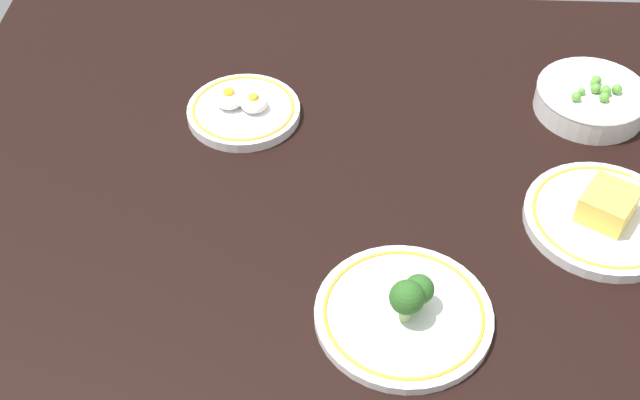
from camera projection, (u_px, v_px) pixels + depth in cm
name	position (u px, v px, depth cm)	size (l,w,h in cm)	color
dining_table	(320.00, 221.00, 116.93)	(115.25, 109.25, 4.00)	black
plate_cheese	(604.00, 216.00, 112.82)	(20.99, 20.99, 5.56)	white
bowl_peas	(591.00, 98.00, 129.15)	(16.80, 16.80, 5.30)	white
plate_eggs	(243.00, 109.00, 128.96)	(17.15, 17.15, 4.73)	white
plate_broccoli	(405.00, 312.00, 101.68)	(21.55, 21.55, 7.21)	white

